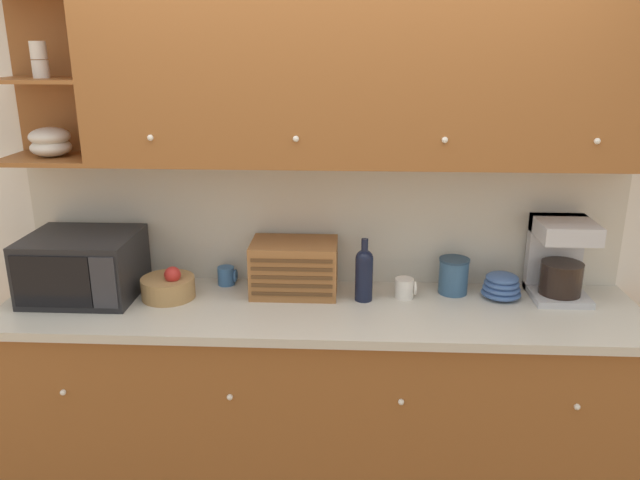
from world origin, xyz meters
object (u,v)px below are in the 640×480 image
Objects in this scene: microwave at (83,266)px; bowl_stack_on_counter at (501,286)px; wine_bottle at (364,272)px; coffee_maker at (560,257)px; mug at (227,276)px; mug_blue_second at (405,288)px; storage_canister at (453,276)px; bread_box at (294,267)px; fruit_basket at (168,287)px.

microwave is 2.69× the size of bowl_stack_on_counter.
coffee_maker reaches higher than wine_bottle.
coffee_maker is (1.56, -0.06, 0.14)m from mug.
wine_bottle is (1.29, 0.01, -0.01)m from microwave.
mug_blue_second is 0.58× the size of storage_canister.
bowl_stack_on_counter is at bearing -171.16° from coffee_maker.
wine_bottle is (0.66, -0.16, 0.09)m from mug.
coffee_maker is at bearing 5.23° from mug_blue_second.
bread_box is 1.36× the size of wine_bottle.
wine_bottle reaches higher than microwave.
mug_blue_second is at bearing 1.71° from microwave.
coffee_maker reaches higher than bowl_stack_on_counter.
mug is 1.56m from coffee_maker.
coffee_maker reaches higher than microwave.
coffee_maker is (0.48, -0.01, 0.10)m from storage_canister.
wine_bottle is 0.80× the size of coffee_maker.
bread_box is 2.34× the size of storage_canister.
wine_bottle is at bearing 1.19° from fruit_basket.
microwave reaches higher than bread_box.
wine_bottle is 0.90m from coffee_maker.
fruit_basket is at bearing -143.68° from mug.
coffee_maker is (2.19, 0.11, 0.04)m from microwave.
mug_blue_second is at bearing -163.01° from storage_canister.
mug is at bearing 175.74° from bowl_stack_on_counter.
bowl_stack_on_counter is 0.29m from coffee_maker.
bread_box reaches higher than mug.
mug is 0.51× the size of bowl_stack_on_counter.
storage_canister is at bearing 179.30° from coffee_maker.
bread_box is at bearing 178.93° from bowl_stack_on_counter.
microwave is 1.93m from bowl_stack_on_counter.
wine_bottle is at bearing -174.71° from bowl_stack_on_counter.
mug is (0.63, 0.16, -0.10)m from microwave.
mug is at bearing 14.65° from microwave.
coffee_maker is at bearing 8.84° from bowl_stack_on_counter.
storage_canister is 0.93× the size of bowl_stack_on_counter.
fruit_basket is 1.09m from mug_blue_second.
coffee_maker is at bearing -2.06° from mug.
fruit_basket reaches higher than mug.
microwave is 2.19m from coffee_maker.
storage_canister is at bearing 16.99° from mug_blue_second.
mug is 0.94× the size of mug_blue_second.
wine_bottle reaches higher than mug.
bread_box reaches higher than bowl_stack_on_counter.
microwave is 0.40m from fruit_basket.
bread_box is at bearing 175.35° from mug_blue_second.
storage_canister is (0.42, 0.11, -0.05)m from wine_bottle.
mug_blue_second is at bearing 10.37° from wine_bottle.
microwave is at bearing -178.29° from mug_blue_second.
coffee_maker is at bearing 2.84° from microwave.
bread_box is at bearing -178.93° from coffee_maker.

